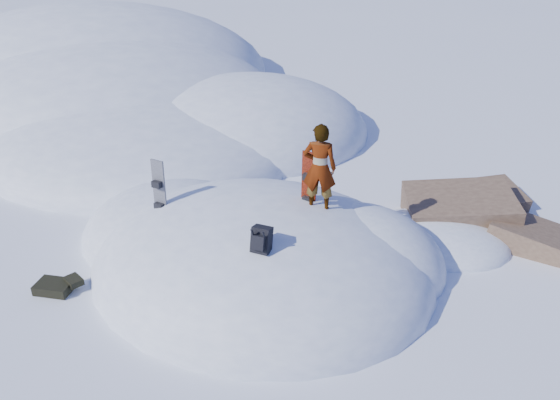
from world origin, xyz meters
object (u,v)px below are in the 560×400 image
(snowboard_red, at_px, (308,190))
(person, at_px, (320,168))
(snowboard_dark, at_px, (160,197))
(backpack, at_px, (261,240))

(snowboard_red, xyz_separation_m, person, (0.26, -0.18, 0.60))
(snowboard_red, distance_m, snowboard_dark, 3.00)
(person, bearing_deg, snowboard_red, -42.52)
(snowboard_red, bearing_deg, backpack, -87.85)
(snowboard_red, bearing_deg, snowboard_dark, -154.28)
(snowboard_red, relative_size, backpack, 3.12)
(snowboard_dark, height_order, person, person)
(backpack, bearing_deg, snowboard_dark, 160.28)
(snowboard_dark, bearing_deg, person, 21.78)
(snowboard_dark, xyz_separation_m, person, (3.11, 0.71, 0.82))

